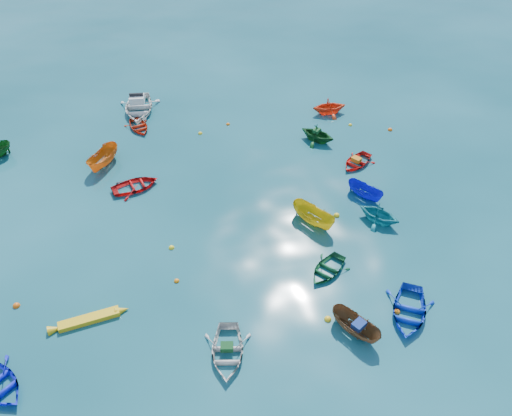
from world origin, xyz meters
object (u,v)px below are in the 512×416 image
object	(u,v)px
kayak_yellow	(90,321)
motorboat_white	(139,112)
dinghy_blue_se	(408,314)
dinghy_white_near	(227,354)

from	to	relation	value
kayak_yellow	motorboat_white	bearing A→B (deg)	-17.35
dinghy_blue_se	kayak_yellow	world-z (taller)	dinghy_blue_se
kayak_yellow	motorboat_white	xyz separation A→B (m)	(4.60, 20.98, 0.00)
dinghy_white_near	motorboat_white	bearing A→B (deg)	109.23
dinghy_white_near	kayak_yellow	xyz separation A→B (m)	(-6.41, 3.88, 0.00)
motorboat_white	dinghy_blue_se	bearing A→B (deg)	-55.63
dinghy_white_near	dinghy_blue_se	bearing A→B (deg)	13.85
dinghy_white_near	motorboat_white	xyz separation A→B (m)	(-1.81, 24.86, 0.00)
dinghy_white_near	kayak_yellow	distance (m)	7.49
dinghy_blue_se	motorboat_white	xyz separation A→B (m)	(-11.47, 25.06, 0.00)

